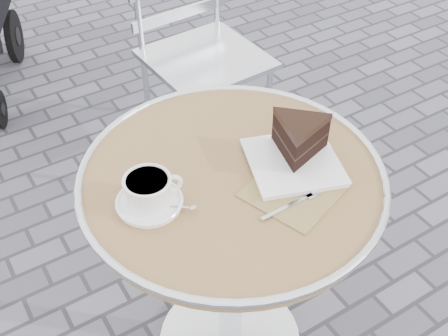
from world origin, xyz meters
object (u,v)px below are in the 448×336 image
cafe_table (231,222)px  cappuccino_set (149,193)px  cake_plate_set (298,143)px  bistro_chair (191,26)px

cafe_table → cappuccino_set: 0.28m
cappuccino_set → cake_plate_set: bearing=1.6°
cappuccino_set → bistro_chair: bistro_chair is taller
bistro_chair → cappuccino_set: bearing=-126.8°
cappuccino_set → cafe_table: bearing=5.7°
cappuccino_set → bistro_chair: (0.60, 0.91, -0.19)m
cafe_table → cappuccino_set: (-0.20, 0.01, 0.20)m
cappuccino_set → bistro_chair: 1.11m
cappuccino_set → cake_plate_set: 0.36m
cafe_table → cake_plate_set: 0.27m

